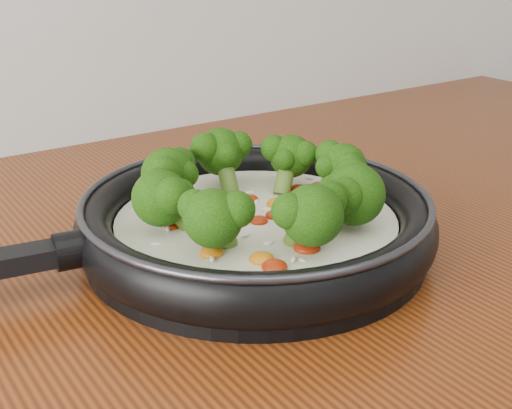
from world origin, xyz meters
TOP-DOWN VIEW (x-y plane):
  - skillet at (-0.09, 1.04)m, footprint 0.57×0.40m

SIDE VIEW (x-z plane):
  - skillet at x=-0.09m, z-range 0.89..0.99m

